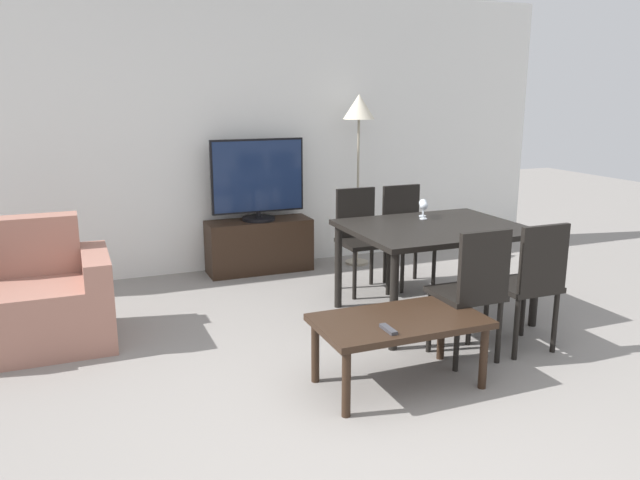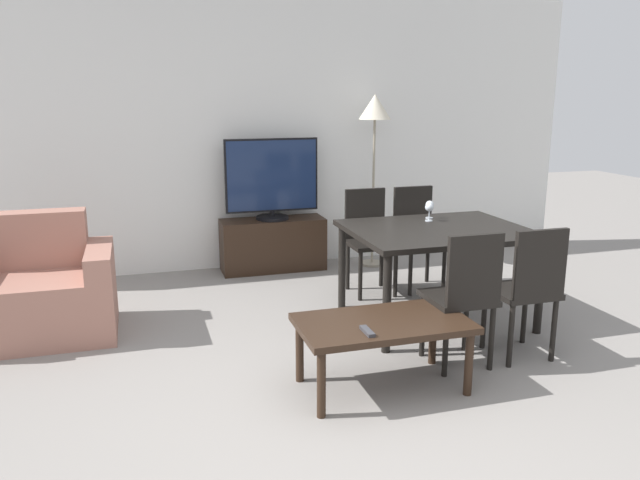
% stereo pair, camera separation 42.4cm
% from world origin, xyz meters
% --- Properties ---
extents(ground_plane, '(18.00, 18.00, 0.00)m').
position_xyz_m(ground_plane, '(0.00, 0.00, 0.00)').
color(ground_plane, gray).
extents(wall_back, '(7.16, 0.06, 2.70)m').
position_xyz_m(wall_back, '(0.00, 3.50, 1.35)').
color(wall_back, white).
rests_on(wall_back, ground_plane).
extents(armchair, '(1.09, 0.76, 0.88)m').
position_xyz_m(armchair, '(-1.75, 2.06, 0.32)').
color(armchair, '#9E6B5B').
rests_on(armchair, ground_plane).
extents(tv_stand, '(1.02, 0.36, 0.52)m').
position_xyz_m(tv_stand, '(0.27, 3.25, 0.26)').
color(tv_stand, black).
rests_on(tv_stand, ground_plane).
extents(tv, '(0.91, 0.32, 0.79)m').
position_xyz_m(tv, '(0.27, 3.25, 0.91)').
color(tv, black).
rests_on(tv, tv_stand).
extents(coffee_table, '(1.01, 0.57, 0.43)m').
position_xyz_m(coffee_table, '(0.34, 0.56, 0.38)').
color(coffee_table, black).
rests_on(coffee_table, ground_plane).
extents(dining_table, '(1.33, 1.06, 0.73)m').
position_xyz_m(dining_table, '(1.17, 1.51, 0.66)').
color(dining_table, black).
rests_on(dining_table, ground_plane).
extents(dining_chair_near, '(0.40, 0.40, 0.91)m').
position_xyz_m(dining_chair_near, '(0.93, 0.67, 0.51)').
color(dining_chair_near, black).
rests_on(dining_chair_near, ground_plane).
extents(dining_chair_far, '(0.40, 0.40, 0.91)m').
position_xyz_m(dining_chair_far, '(1.40, 2.35, 0.51)').
color(dining_chair_far, black).
rests_on(dining_chair_far, ground_plane).
extents(dining_chair_near_right, '(0.40, 0.40, 0.91)m').
position_xyz_m(dining_chair_near_right, '(1.40, 0.67, 0.51)').
color(dining_chair_near_right, black).
rests_on(dining_chair_near_right, ground_plane).
extents(dining_chair_far_left, '(0.40, 0.40, 0.91)m').
position_xyz_m(dining_chair_far_left, '(0.93, 2.35, 0.51)').
color(dining_chair_far_left, black).
rests_on(dining_chair_far_left, ground_plane).
extents(floor_lamp, '(0.31, 0.31, 1.72)m').
position_xyz_m(floor_lamp, '(1.28, 3.14, 1.49)').
color(floor_lamp, gray).
rests_on(floor_lamp, ground_plane).
extents(remote_primary, '(0.04, 0.15, 0.02)m').
position_xyz_m(remote_primary, '(0.17, 0.40, 0.44)').
color(remote_primary, '#38383D').
rests_on(remote_primary, coffee_table).
extents(wine_glass_left, '(0.07, 0.07, 0.15)m').
position_xyz_m(wine_glass_left, '(1.27, 1.87, 0.84)').
color(wine_glass_left, silver).
rests_on(wine_glass_left, dining_table).
extents(wine_glass_center, '(0.07, 0.07, 0.15)m').
position_xyz_m(wine_glass_center, '(1.22, 1.77, 0.84)').
color(wine_glass_center, silver).
rests_on(wine_glass_center, dining_table).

